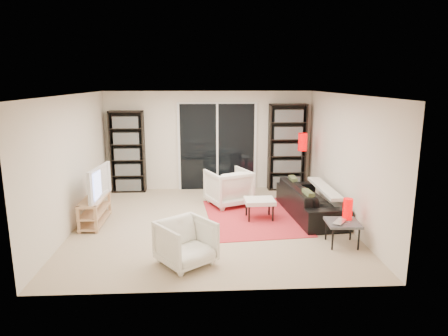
{
  "coord_description": "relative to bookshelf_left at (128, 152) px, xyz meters",
  "views": [
    {
      "loc": [
        -0.15,
        -7.17,
        2.64
      ],
      "look_at": [
        0.25,
        0.3,
        1.0
      ],
      "focal_mm": 32.0,
      "sensor_mm": 36.0,
      "label": 1
    }
  ],
  "objects": [
    {
      "name": "floor",
      "position": [
        1.95,
        -2.33,
        -0.98
      ],
      "size": [
        5.0,
        5.0,
        0.0
      ],
      "primitive_type": "plane",
      "color": "tan",
      "rests_on": "ground"
    },
    {
      "name": "wall_back",
      "position": [
        1.95,
        0.17,
        0.22
      ],
      "size": [
        5.0,
        0.02,
        2.4
      ],
      "primitive_type": "cube",
      "color": "silver",
      "rests_on": "ground"
    },
    {
      "name": "wall_front",
      "position": [
        1.95,
        -4.83,
        0.22
      ],
      "size": [
        5.0,
        0.02,
        2.4
      ],
      "primitive_type": "cube",
      "color": "silver",
      "rests_on": "ground"
    },
    {
      "name": "wall_left",
      "position": [
        -0.55,
        -2.33,
        0.22
      ],
      "size": [
        0.02,
        5.0,
        2.4
      ],
      "primitive_type": "cube",
      "color": "silver",
      "rests_on": "ground"
    },
    {
      "name": "wall_right",
      "position": [
        4.45,
        -2.33,
        0.22
      ],
      "size": [
        0.02,
        5.0,
        2.4
      ],
      "primitive_type": "cube",
      "color": "silver",
      "rests_on": "ground"
    },
    {
      "name": "ceiling",
      "position": [
        1.95,
        -2.33,
        1.42
      ],
      "size": [
        5.0,
        5.0,
        0.02
      ],
      "primitive_type": "cube",
      "color": "white",
      "rests_on": "wall_back"
    },
    {
      "name": "sliding_door",
      "position": [
        2.15,
        0.13,
        0.07
      ],
      "size": [
        1.92,
        0.08,
        2.16
      ],
      "color": "white",
      "rests_on": "ground"
    },
    {
      "name": "bookshelf_left",
      "position": [
        0.0,
        0.0,
        0.0
      ],
      "size": [
        0.8,
        0.3,
        1.95
      ],
      "color": "black",
      "rests_on": "ground"
    },
    {
      "name": "bookshelf_right",
      "position": [
        3.85,
        -0.0,
        0.07
      ],
      "size": [
        0.9,
        0.3,
        2.1
      ],
      "color": "black",
      "rests_on": "ground"
    },
    {
      "name": "tv_stand",
      "position": [
        -0.24,
        -2.22,
        -0.71
      ],
      "size": [
        0.36,
        1.13,
        0.5
      ],
      "color": "#E8B182",
      "rests_on": "floor"
    },
    {
      "name": "tv",
      "position": [
        -0.22,
        -2.22,
        -0.18
      ],
      "size": [
        0.25,
        1.05,
        0.6
      ],
      "primitive_type": "imported",
      "rotation": [
        0.0,
        0.0,
        1.46
      ],
      "color": "black",
      "rests_on": "tv_stand"
    },
    {
      "name": "rug",
      "position": [
        2.78,
        -2.04,
        -0.97
      ],
      "size": [
        1.97,
        2.54,
        0.01
      ],
      "primitive_type": "cube",
      "rotation": [
        0.0,
        0.0,
        0.09
      ],
      "color": "red",
      "rests_on": "floor"
    },
    {
      "name": "sofa",
      "position": [
        3.92,
        -2.0,
        -0.67
      ],
      "size": [
        0.99,
        2.17,
        0.61
      ],
      "primitive_type": "imported",
      "rotation": [
        0.0,
        0.0,
        1.65
      ],
      "color": "black",
      "rests_on": "floor"
    },
    {
      "name": "armchair_back",
      "position": [
        2.34,
        -1.21,
        -0.58
      ],
      "size": [
        1.1,
        1.12,
        0.78
      ],
      "primitive_type": "imported",
      "rotation": [
        0.0,
        0.0,
        3.55
      ],
      "color": "white",
      "rests_on": "floor"
    },
    {
      "name": "armchair_front",
      "position": [
        1.54,
        -4.04,
        -0.64
      ],
      "size": [
        1.01,
        1.01,
        0.67
      ],
      "primitive_type": "imported",
      "rotation": [
        0.0,
        0.0,
        0.65
      ],
      "color": "white",
      "rests_on": "floor"
    },
    {
      "name": "ottoman",
      "position": [
        2.88,
        -2.15,
        -0.63
      ],
      "size": [
        0.58,
        0.48,
        0.4
      ],
      "color": "white",
      "rests_on": "floor"
    },
    {
      "name": "side_table",
      "position": [
        4.06,
        -3.47,
        -0.62
      ],
      "size": [
        0.55,
        0.55,
        0.4
      ],
      "color": "#4C4D52",
      "rests_on": "floor"
    },
    {
      "name": "laptop",
      "position": [
        4.03,
        -3.54,
        -0.56
      ],
      "size": [
        0.38,
        0.4,
        0.03
      ],
      "primitive_type": "imported",
      "rotation": [
        0.0,
        0.0,
        0.93
      ],
      "color": "silver",
      "rests_on": "side_table"
    },
    {
      "name": "table_lamp",
      "position": [
        4.17,
        -3.35,
        -0.4
      ],
      "size": [
        0.16,
        0.16,
        0.35
      ],
      "primitive_type": "cylinder",
      "color": "#D40001",
      "rests_on": "side_table"
    },
    {
      "name": "floor_lamp",
      "position": [
        4.07,
        -0.61,
        0.16
      ],
      "size": [
        0.22,
        0.22,
        1.47
      ],
      "color": "black",
      "rests_on": "floor"
    }
  ]
}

